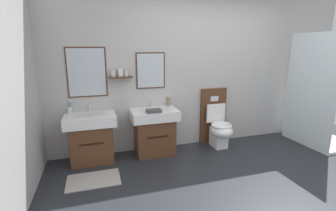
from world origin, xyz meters
The scene contains 12 objects.
ground_plane centered at (0.00, 0.00, -0.05)m, with size 6.69×4.72×0.10m, color #23262B.
wall_back centered at (-0.02, 1.70, 1.39)m, with size 5.49×0.27×2.78m.
bath_mat centered at (-1.95, 0.83, 0.01)m, with size 0.68×0.44×0.01m, color #9E9993.
vanity_sink_left centered at (-1.95, 1.43, 0.40)m, with size 0.74×0.50×0.74m.
tap_on_left_sink centered at (-1.95, 1.61, 0.81)m, with size 0.03×0.13×0.11m.
vanity_sink_right centered at (-0.97, 1.43, 0.40)m, with size 0.74×0.50×0.74m.
tap_on_right_sink centered at (-0.97, 1.61, 0.81)m, with size 0.03×0.13×0.11m.
toilet centered at (0.17, 1.44, 0.38)m, with size 0.48×0.63×1.00m.
toothbrush_cup centered at (-2.24, 1.60, 0.80)m, with size 0.07×0.07×0.20m.
soap_dispenser centered at (-0.67, 1.61, 0.82)m, with size 0.06×0.06×0.18m.
folded_hand_towel centered at (-1.01, 1.28, 0.76)m, with size 0.22×0.16×0.04m, color #47474C.
shower_tray centered at (1.92, 0.99, 0.43)m, with size 0.87×1.02×1.95m.
Camera 1 is at (-1.86, -2.19, 1.70)m, focal length 25.81 mm.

